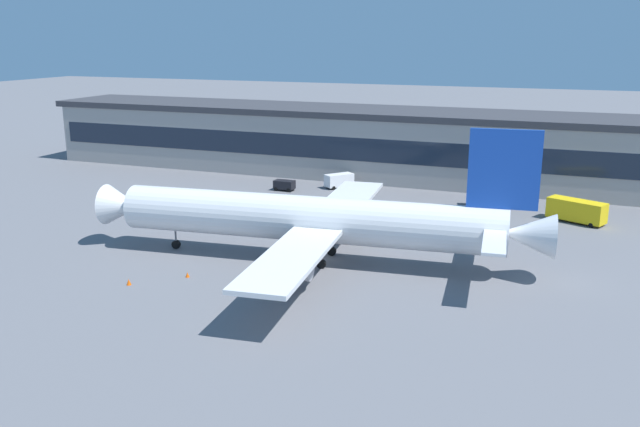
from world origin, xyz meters
name	(u,v)px	position (x,y,z in m)	size (l,w,h in m)	color
ground_plane	(314,260)	(0.00, 0.00, 0.00)	(600.00, 600.00, 0.00)	slate
terminal_building	(416,145)	(0.00, 52.80, 6.58)	(156.83, 18.42, 13.12)	#9E9993
airliner	(315,219)	(0.27, -0.32, 5.31)	(56.90, 48.65, 17.11)	white
fuel_truck	(578,210)	(30.07, 30.34, 1.88)	(8.81, 6.00, 3.35)	yellow
baggage_tug	(284,185)	(-19.40, 33.89, 1.09)	(3.65, 2.18, 1.85)	black
stair_truck	(479,197)	(15.16, 33.21, 1.98)	(3.66, 6.38, 3.55)	black
crew_van	(339,180)	(-11.03, 39.58, 1.46)	(4.93, 5.45, 2.55)	white
traffic_cone_0	(187,275)	(-11.30, -11.18, 0.30)	(0.48, 0.48, 0.60)	#F2590C
traffic_cone_1	(129,282)	(-16.07, -15.71, 0.34)	(0.55, 0.55, 0.69)	#F2590C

